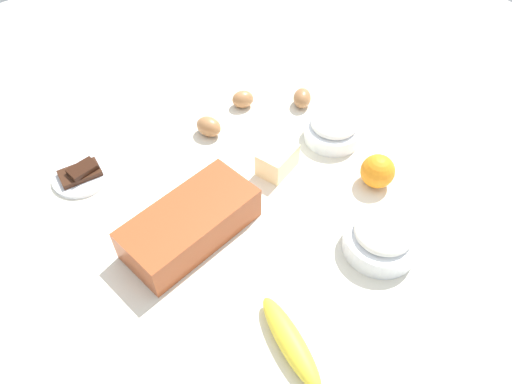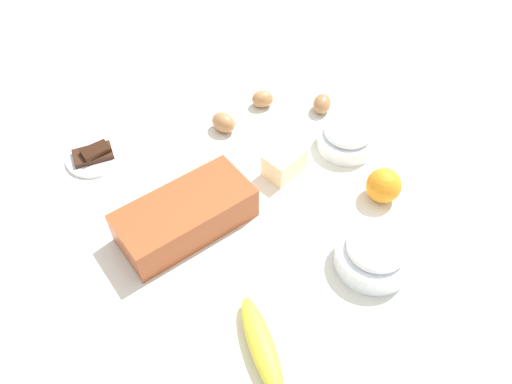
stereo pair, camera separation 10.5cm
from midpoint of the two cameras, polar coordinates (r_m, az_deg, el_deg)
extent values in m
cube|color=silver|center=(1.09, -2.76, -1.88)|extent=(2.40, 2.40, 0.02)
cube|color=#9E4723|center=(1.01, -10.59, -3.81)|extent=(0.30, 0.18, 0.08)
cube|color=black|center=(1.01, -10.62, -3.67)|extent=(0.28, 0.16, 0.07)
cylinder|color=white|center=(1.01, 11.38, -5.80)|extent=(0.15, 0.15, 0.05)
torus|color=white|center=(0.99, 11.55, -5.15)|extent=(0.15, 0.15, 0.01)
ellipsoid|color=white|center=(0.98, 11.67, -4.69)|extent=(0.12, 0.12, 0.04)
cylinder|color=white|center=(1.21, 6.44, 6.78)|extent=(0.14, 0.14, 0.04)
torus|color=white|center=(1.20, 6.51, 7.36)|extent=(0.14, 0.14, 0.01)
ellipsoid|color=white|center=(1.19, 6.56, 7.84)|extent=(0.11, 0.11, 0.04)
ellipsoid|color=yellow|center=(0.89, 0.52, -17.19)|extent=(0.07, 0.19, 0.04)
sphere|color=orange|center=(1.11, 11.31, 2.22)|extent=(0.08, 0.08, 0.08)
cube|color=#F4EDB2|center=(1.12, -0.18, 3.60)|extent=(0.11, 0.09, 0.06)
ellipsoid|color=#A87144|center=(1.23, -7.96, 7.40)|extent=(0.07, 0.08, 0.05)
ellipsoid|color=#9D693F|center=(1.30, 3.04, 10.70)|extent=(0.07, 0.08, 0.05)
ellipsoid|color=#AB7345|center=(1.30, -3.88, 10.56)|extent=(0.07, 0.06, 0.04)
cylinder|color=white|center=(1.21, -21.95, 1.56)|extent=(0.13, 0.13, 0.01)
cube|color=#381E11|center=(1.20, -22.09, 1.91)|extent=(0.09, 0.06, 0.01)
cube|color=black|center=(1.19, -21.85, 2.35)|extent=(0.07, 0.05, 0.01)
camera|label=1|loc=(0.05, -92.87, -3.34)|focal=34.57mm
camera|label=2|loc=(0.05, 87.13, 3.34)|focal=34.57mm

